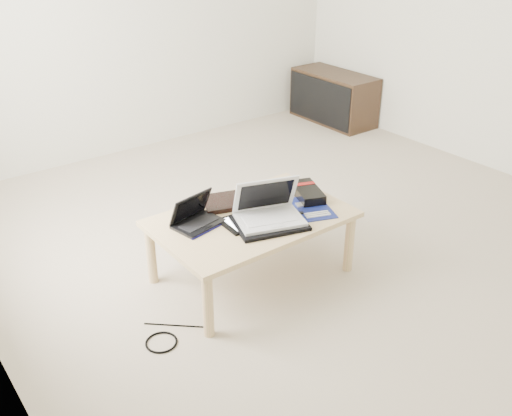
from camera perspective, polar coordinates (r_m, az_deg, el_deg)
ground at (r=3.96m, az=3.65°, el=-1.78°), size 4.00×4.00×0.00m
coffee_table at (r=3.26m, az=-0.42°, el=-1.60°), size 1.10×0.70×0.40m
media_cabinet at (r=5.97m, az=7.72°, el=10.90°), size 0.41×0.90×0.50m
book at (r=3.37m, az=-3.09°, el=0.61°), size 0.33×0.30×0.03m
netbook at (r=3.15m, az=-6.01°, el=-1.03°), size 0.29×0.24×0.18m
tablet at (r=3.17m, az=-0.98°, el=-1.29°), size 0.28×0.22×0.01m
remote at (r=3.38m, az=1.32°, el=0.67°), size 0.09×0.21×0.02m
neoprene_sleeve at (r=3.14m, az=1.36°, el=-1.56°), size 0.45×0.38×0.02m
white_laptop at (r=3.15m, az=1.25°, el=-0.28°), size 0.42×0.35×0.24m
motherboard at (r=3.33m, az=5.26°, el=-0.02°), size 0.34×0.38×0.01m
gpu_box at (r=3.45m, az=5.12°, el=1.55°), size 0.23×0.31×0.06m
cable_coil at (r=3.19m, az=-1.46°, el=-1.18°), size 0.10×0.10×0.01m
floor_cable_coil at (r=2.99m, az=-9.44°, el=-13.11°), size 0.21×0.21×0.01m
floor_cable_trail at (r=3.09m, az=-8.09°, el=-11.54°), size 0.25×0.23×0.01m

